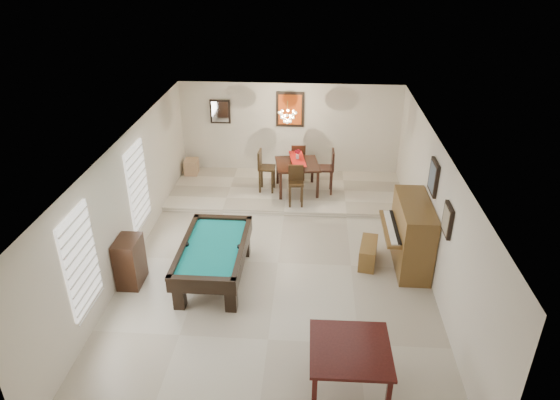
# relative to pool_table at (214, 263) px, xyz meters

# --- Properties ---
(ground_plane) EXTENTS (6.00, 9.00, 0.02)m
(ground_plane) POSITION_rel_pool_table_xyz_m (1.19, 0.63, -0.38)
(ground_plane) COLOR beige
(wall_back) EXTENTS (6.00, 0.04, 2.60)m
(wall_back) POSITION_rel_pool_table_xyz_m (1.19, 5.13, 0.93)
(wall_back) COLOR silver
(wall_back) RESTS_ON ground_plane
(wall_front) EXTENTS (6.00, 0.04, 2.60)m
(wall_front) POSITION_rel_pool_table_xyz_m (1.19, -3.87, 0.93)
(wall_front) COLOR silver
(wall_front) RESTS_ON ground_plane
(wall_left) EXTENTS (0.04, 9.00, 2.60)m
(wall_left) POSITION_rel_pool_table_xyz_m (-1.81, 0.63, 0.93)
(wall_left) COLOR silver
(wall_left) RESTS_ON ground_plane
(wall_right) EXTENTS (0.04, 9.00, 2.60)m
(wall_right) POSITION_rel_pool_table_xyz_m (4.19, 0.63, 0.93)
(wall_right) COLOR silver
(wall_right) RESTS_ON ground_plane
(ceiling) EXTENTS (6.00, 9.00, 0.04)m
(ceiling) POSITION_rel_pool_table_xyz_m (1.19, 0.63, 2.23)
(ceiling) COLOR white
(ceiling) RESTS_ON wall_back
(dining_step) EXTENTS (6.00, 2.50, 0.12)m
(dining_step) POSITION_rel_pool_table_xyz_m (1.19, 3.88, -0.31)
(dining_step) COLOR beige
(dining_step) RESTS_ON ground_plane
(window_left_front) EXTENTS (0.06, 1.00, 1.70)m
(window_left_front) POSITION_rel_pool_table_xyz_m (-1.78, -1.57, 1.03)
(window_left_front) COLOR white
(window_left_front) RESTS_ON wall_left
(window_left_rear) EXTENTS (0.06, 1.00, 1.70)m
(window_left_rear) POSITION_rel_pool_table_xyz_m (-1.78, 1.23, 1.03)
(window_left_rear) COLOR white
(window_left_rear) RESTS_ON wall_left
(pool_table) EXTENTS (1.22, 2.25, 0.75)m
(pool_table) POSITION_rel_pool_table_xyz_m (0.00, 0.00, 0.00)
(pool_table) COLOR black
(pool_table) RESTS_ON ground_plane
(square_table) EXTENTS (1.16, 1.16, 0.79)m
(square_table) POSITION_rel_pool_table_xyz_m (2.45, -2.55, 0.02)
(square_table) COLOR #340F0D
(square_table) RESTS_ON ground_plane
(upright_piano) EXTENTS (0.93, 1.67, 1.39)m
(upright_piano) POSITION_rel_pool_table_xyz_m (3.70, 0.80, 0.32)
(upright_piano) COLOR brown
(upright_piano) RESTS_ON ground_plane
(piano_bench) EXTENTS (0.46, 0.87, 0.46)m
(piano_bench) POSITION_rel_pool_table_xyz_m (3.03, 0.78, -0.15)
(piano_bench) COLOR brown
(piano_bench) RESTS_ON ground_plane
(apothecary_chest) EXTENTS (0.43, 0.64, 0.96)m
(apothecary_chest) POSITION_rel_pool_table_xyz_m (-1.57, -0.23, 0.11)
(apothecary_chest) COLOR black
(apothecary_chest) RESTS_ON ground_plane
(dining_table) EXTENTS (1.22, 1.22, 0.89)m
(dining_table) POSITION_rel_pool_table_xyz_m (1.45, 3.81, 0.19)
(dining_table) COLOR black
(dining_table) RESTS_ON dining_step
(flower_vase) EXTENTS (0.18, 0.18, 0.26)m
(flower_vase) POSITION_rel_pool_table_xyz_m (1.45, 3.81, 0.76)
(flower_vase) COLOR red
(flower_vase) RESTS_ON dining_table
(dining_chair_south) EXTENTS (0.39, 0.39, 0.98)m
(dining_chair_south) POSITION_rel_pool_table_xyz_m (1.46, 3.02, 0.24)
(dining_chair_south) COLOR black
(dining_chair_south) RESTS_ON dining_step
(dining_chair_north) EXTENTS (0.39, 0.39, 1.01)m
(dining_chair_north) POSITION_rel_pool_table_xyz_m (1.45, 4.57, 0.25)
(dining_chair_north) COLOR black
(dining_chair_north) RESTS_ON dining_step
(dining_chair_west) EXTENTS (0.43, 0.43, 1.09)m
(dining_chair_west) POSITION_rel_pool_table_xyz_m (0.68, 3.77, 0.29)
(dining_chair_west) COLOR black
(dining_chair_west) RESTS_ON dining_step
(dining_chair_east) EXTENTS (0.44, 0.44, 1.15)m
(dining_chair_east) POSITION_rel_pool_table_xyz_m (2.16, 3.76, 0.32)
(dining_chair_east) COLOR black
(dining_chair_east) RESTS_ON dining_step
(corner_bench) EXTENTS (0.38, 0.47, 0.40)m
(corner_bench) POSITION_rel_pool_table_xyz_m (-1.53, 4.69, -0.05)
(corner_bench) COLOR tan
(corner_bench) RESTS_ON dining_step
(chandelier) EXTENTS (0.44, 0.44, 0.60)m
(chandelier) POSITION_rel_pool_table_xyz_m (1.19, 3.83, 1.83)
(chandelier) COLOR #FFE5B2
(chandelier) RESTS_ON ceiling
(back_painting) EXTENTS (0.75, 0.06, 0.95)m
(back_painting) POSITION_rel_pool_table_xyz_m (1.19, 5.09, 1.53)
(back_painting) COLOR #D84C14
(back_painting) RESTS_ON wall_back
(back_mirror) EXTENTS (0.55, 0.06, 0.65)m
(back_mirror) POSITION_rel_pool_table_xyz_m (-0.71, 5.09, 1.43)
(back_mirror) COLOR white
(back_mirror) RESTS_ON wall_back
(right_picture_upper) EXTENTS (0.06, 0.55, 0.65)m
(right_picture_upper) POSITION_rel_pool_table_xyz_m (4.15, 0.93, 1.53)
(right_picture_upper) COLOR slate
(right_picture_upper) RESTS_ON wall_right
(right_picture_lower) EXTENTS (0.06, 0.45, 0.55)m
(right_picture_lower) POSITION_rel_pool_table_xyz_m (4.15, -0.37, 1.33)
(right_picture_lower) COLOR gray
(right_picture_lower) RESTS_ON wall_right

